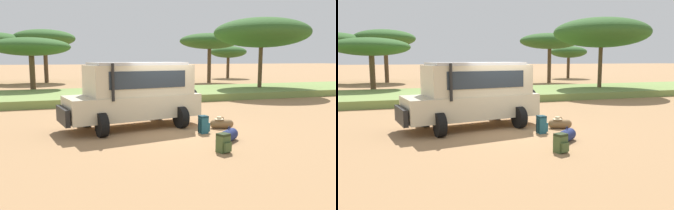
% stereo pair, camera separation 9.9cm
% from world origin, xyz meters
% --- Properties ---
extents(ground_plane, '(320.00, 320.00, 0.00)m').
position_xyz_m(ground_plane, '(0.00, 0.00, 0.00)').
color(ground_plane, '#9E754C').
extents(grass_bank, '(120.00, 7.00, 0.44)m').
position_xyz_m(grass_bank, '(0.00, 10.40, 0.22)').
color(grass_bank, olive).
rests_on(grass_bank, ground_plane).
extents(safari_vehicle, '(5.47, 3.28, 2.44)m').
position_xyz_m(safari_vehicle, '(-0.95, 1.00, 1.29)').
color(safari_vehicle, beige).
rests_on(safari_vehicle, ground_plane).
extents(backpack_beside_front_wheel, '(0.39, 0.32, 0.62)m').
position_xyz_m(backpack_beside_front_wheel, '(1.05, -0.79, 0.30)').
color(backpack_beside_front_wheel, '#235B6B').
rests_on(backpack_beside_front_wheel, ground_plane).
extents(backpack_cluster_center, '(0.39, 0.43, 0.53)m').
position_xyz_m(backpack_cluster_center, '(0.57, -3.13, 0.26)').
color(backpack_cluster_center, '#42562D').
rests_on(backpack_cluster_center, ground_plane).
extents(duffel_bag_low_black_case, '(0.85, 0.49, 0.43)m').
position_xyz_m(duffel_bag_low_black_case, '(2.02, -0.27, 0.17)').
color(duffel_bag_low_black_case, brown).
rests_on(duffel_bag_low_black_case, ground_plane).
extents(duffel_bag_soft_canvas, '(0.81, 0.72, 0.48)m').
position_xyz_m(duffel_bag_soft_canvas, '(1.32, -2.09, 0.19)').
color(duffel_bag_soft_canvas, navy).
rests_on(duffel_bag_soft_canvas, ground_plane).
extents(acacia_tree_left_mid, '(5.53, 4.85, 4.10)m').
position_xyz_m(acacia_tree_left_mid, '(-5.45, 14.71, 3.42)').
color(acacia_tree_left_mid, brown).
rests_on(acacia_tree_left_mid, ground_plane).
extents(acacia_tree_centre_back, '(6.50, 6.67, 5.75)m').
position_xyz_m(acacia_tree_centre_back, '(-4.92, 27.57, 4.80)').
color(acacia_tree_centre_back, brown).
rests_on(acacia_tree_centre_back, ground_plane).
extents(acacia_tree_right_mid, '(7.13, 6.89, 5.59)m').
position_xyz_m(acacia_tree_right_mid, '(10.84, 10.41, 4.50)').
color(acacia_tree_right_mid, brown).
rests_on(acacia_tree_right_mid, ground_plane).
extents(acacia_tree_far_right, '(6.62, 5.71, 5.35)m').
position_xyz_m(acacia_tree_far_right, '(12.07, 21.82, 4.48)').
color(acacia_tree_far_right, brown).
rests_on(acacia_tree_far_right, ground_plane).
extents(acacia_tree_distant_right, '(4.92, 4.75, 4.34)m').
position_xyz_m(acacia_tree_distant_right, '(18.32, 28.97, 3.52)').
color(acacia_tree_distant_right, brown).
rests_on(acacia_tree_distant_right, ground_plane).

